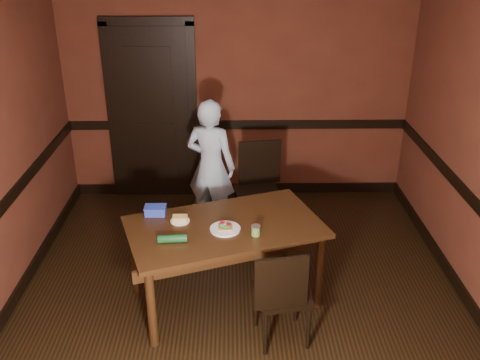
{
  "coord_description": "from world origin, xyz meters",
  "views": [
    {
      "loc": [
        -0.06,
        -3.8,
        2.98
      ],
      "look_at": [
        0.0,
        0.35,
        1.05
      ],
      "focal_mm": 40.0,
      "sensor_mm": 36.0,
      "label": 1
    }
  ],
  "objects_px": {
    "dining_table": "(225,263)",
    "chair_far": "(257,191)",
    "sauce_jar": "(256,230)",
    "cheese_saucer": "(180,219)",
    "chair_near": "(282,292)",
    "person": "(211,167)",
    "food_tub": "(155,210)",
    "sandwich_plate": "(225,228)"
  },
  "relations": [
    {
      "from": "dining_table",
      "to": "chair_far",
      "type": "distance_m",
      "value": 1.23
    },
    {
      "from": "sauce_jar",
      "to": "cheese_saucer",
      "type": "bearing_deg",
      "value": 159.55
    },
    {
      "from": "chair_near",
      "to": "sauce_jar",
      "type": "relative_size",
      "value": 9.78
    },
    {
      "from": "dining_table",
      "to": "cheese_saucer",
      "type": "xyz_separation_m",
      "value": [
        -0.38,
        0.07,
        0.4
      ]
    },
    {
      "from": "chair_far",
      "to": "sauce_jar",
      "type": "distance_m",
      "value": 1.38
    },
    {
      "from": "chair_near",
      "to": "person",
      "type": "bearing_deg",
      "value": -81.22
    },
    {
      "from": "dining_table",
      "to": "food_tub",
      "type": "bearing_deg",
      "value": 142.77
    },
    {
      "from": "chair_far",
      "to": "person",
      "type": "xyz_separation_m",
      "value": [
        -0.49,
        0.11,
        0.24
      ]
    },
    {
      "from": "chair_near",
      "to": "cheese_saucer",
      "type": "distance_m",
      "value": 1.06
    },
    {
      "from": "dining_table",
      "to": "chair_far",
      "type": "xyz_separation_m",
      "value": [
        0.33,
        1.17,
        0.11
      ]
    },
    {
      "from": "dining_table",
      "to": "sauce_jar",
      "type": "xyz_separation_m",
      "value": [
        0.25,
        -0.17,
        0.42
      ]
    },
    {
      "from": "chair_near",
      "to": "cheese_saucer",
      "type": "height_order",
      "value": "chair_near"
    },
    {
      "from": "sandwich_plate",
      "to": "person",
      "type": "bearing_deg",
      "value": 96.94
    },
    {
      "from": "sandwich_plate",
      "to": "cheese_saucer",
      "type": "height_order",
      "value": "sandwich_plate"
    },
    {
      "from": "person",
      "to": "food_tub",
      "type": "distance_m",
      "value": 1.17
    },
    {
      "from": "dining_table",
      "to": "chair_near",
      "type": "xyz_separation_m",
      "value": [
        0.45,
        -0.5,
        0.06
      ]
    },
    {
      "from": "chair_near",
      "to": "sandwich_plate",
      "type": "bearing_deg",
      "value": -53.63
    },
    {
      "from": "dining_table",
      "to": "sandwich_plate",
      "type": "height_order",
      "value": "sandwich_plate"
    },
    {
      "from": "sandwich_plate",
      "to": "dining_table",
      "type": "bearing_deg",
      "value": 94.3
    },
    {
      "from": "cheese_saucer",
      "to": "food_tub",
      "type": "height_order",
      "value": "food_tub"
    },
    {
      "from": "chair_near",
      "to": "person",
      "type": "xyz_separation_m",
      "value": [
        -0.61,
        1.78,
        0.3
      ]
    },
    {
      "from": "chair_near",
      "to": "sandwich_plate",
      "type": "height_order",
      "value": "chair_near"
    },
    {
      "from": "sauce_jar",
      "to": "food_tub",
      "type": "height_order",
      "value": "sauce_jar"
    },
    {
      "from": "sandwich_plate",
      "to": "sauce_jar",
      "type": "relative_size",
      "value": 2.86
    },
    {
      "from": "chair_far",
      "to": "sauce_jar",
      "type": "bearing_deg",
      "value": -101.55
    },
    {
      "from": "sauce_jar",
      "to": "chair_near",
      "type": "bearing_deg",
      "value": -59.25
    },
    {
      "from": "sandwich_plate",
      "to": "chair_far",
      "type": "bearing_deg",
      "value": 75.4
    },
    {
      "from": "dining_table",
      "to": "person",
      "type": "xyz_separation_m",
      "value": [
        -0.16,
        1.28,
        0.36
      ]
    },
    {
      "from": "sauce_jar",
      "to": "sandwich_plate",
      "type": "bearing_deg",
      "value": 160.07
    },
    {
      "from": "sandwich_plate",
      "to": "sauce_jar",
      "type": "bearing_deg",
      "value": -19.93
    },
    {
      "from": "cheese_saucer",
      "to": "person",
      "type": "bearing_deg",
      "value": 79.72
    },
    {
      "from": "sauce_jar",
      "to": "cheese_saucer",
      "type": "height_order",
      "value": "sauce_jar"
    },
    {
      "from": "person",
      "to": "food_tub",
      "type": "xyz_separation_m",
      "value": [
        -0.44,
        -1.08,
        0.06
      ]
    },
    {
      "from": "cheese_saucer",
      "to": "food_tub",
      "type": "distance_m",
      "value": 0.26
    },
    {
      "from": "sauce_jar",
      "to": "cheese_saucer",
      "type": "xyz_separation_m",
      "value": [
        -0.63,
        0.24,
        -0.02
      ]
    },
    {
      "from": "person",
      "to": "food_tub",
      "type": "bearing_deg",
      "value": 87.72
    },
    {
      "from": "dining_table",
      "to": "chair_far",
      "type": "relative_size",
      "value": 1.63
    },
    {
      "from": "chair_near",
      "to": "food_tub",
      "type": "bearing_deg",
      "value": -43.7
    },
    {
      "from": "person",
      "to": "sauce_jar",
      "type": "distance_m",
      "value": 1.51
    },
    {
      "from": "sandwich_plate",
      "to": "food_tub",
      "type": "height_order",
      "value": "food_tub"
    },
    {
      "from": "sauce_jar",
      "to": "cheese_saucer",
      "type": "relative_size",
      "value": 0.54
    },
    {
      "from": "chair_near",
      "to": "food_tub",
      "type": "relative_size",
      "value": 4.65
    }
  ]
}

